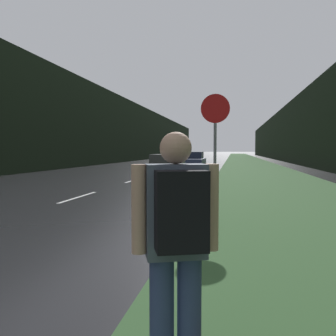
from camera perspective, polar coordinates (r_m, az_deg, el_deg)
name	(u,v)px	position (r m, az deg, el deg)	size (l,w,h in m)	color
grass_verge	(252,166)	(38.09, 13.34, 0.37)	(6.00, 240.00, 0.02)	#33562D
lane_stripe_c	(79,197)	(12.90, -14.16, -4.54)	(0.12, 3.00, 0.01)	silver
lane_stripe_d	(134,180)	(19.45, -5.55, -1.97)	(0.12, 3.00, 0.01)	silver
lane_stripe_e	(160,172)	(26.23, -1.35, -0.69)	(0.12, 3.00, 0.01)	silver
treeline_far_side	(120,130)	(50.55, -7.65, 6.00)	(2.00, 140.00, 8.78)	black
treeline_near_side	(296,133)	(48.71, 19.88, 5.37)	(2.00, 140.00, 7.76)	black
stop_sign	(215,143)	(8.48, 7.56, 3.99)	(0.68, 0.07, 2.97)	slate
hitchhiker_with_backpack	(177,241)	(2.52, 1.39, -11.69)	(0.59, 0.52, 1.79)	navy
car_passing_near	(167,169)	(17.48, -0.12, -0.18)	(1.87, 4.12, 1.43)	#4C514C
car_passing_far	(192,161)	(28.36, 3.94, 1.07)	(1.96, 4.29, 1.51)	#2D3856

